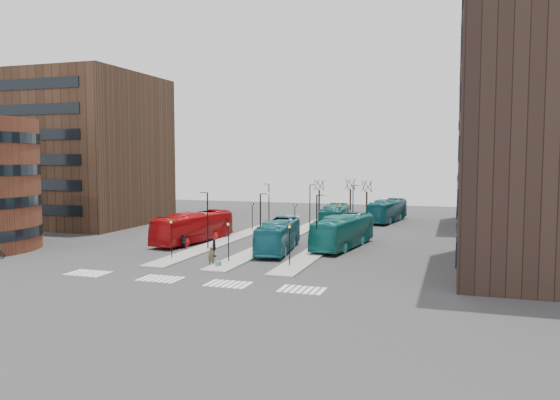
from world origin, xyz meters
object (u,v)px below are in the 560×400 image
(suitcase, at_px, (218,264))
(teal_bus_d, at_px, (387,211))
(teal_bus_a, at_px, (278,236))
(commuter_c, at_px, (276,244))
(commuter_b, at_px, (214,248))
(red_bus, at_px, (194,227))
(commuter_a, at_px, (184,241))
(teal_bus_b, at_px, (334,217))
(teal_bus_c, at_px, (343,231))
(traveller, at_px, (212,256))

(suitcase, height_order, teal_bus_d, teal_bus_d)
(teal_bus_a, height_order, commuter_c, teal_bus_a)
(commuter_b, xyz_separation_m, commuter_c, (5.13, 4.19, 0.02))
(red_bus, bearing_deg, commuter_a, -68.96)
(suitcase, relative_size, commuter_c, 0.31)
(red_bus, bearing_deg, teal_bus_b, 60.11)
(teal_bus_a, height_order, teal_bus_d, teal_bus_d)
(teal_bus_b, height_order, commuter_c, teal_bus_b)
(teal_bus_c, relative_size, commuter_c, 7.06)
(commuter_b, bearing_deg, teal_bus_c, -62.92)
(teal_bus_a, bearing_deg, teal_bus_c, 29.41)
(teal_bus_b, xyz_separation_m, commuter_c, (-1.85, -19.97, -0.78))
(teal_bus_d, height_order, commuter_c, teal_bus_d)
(suitcase, distance_m, teal_bus_b, 29.31)
(commuter_c, bearing_deg, red_bus, -78.79)
(commuter_c, bearing_deg, commuter_b, -22.57)
(teal_bus_a, height_order, traveller, teal_bus_a)
(teal_bus_c, xyz_separation_m, teal_bus_d, (1.69, 25.87, -0.06))
(teal_bus_d, distance_m, commuter_b, 37.59)
(red_bus, height_order, commuter_c, red_bus)
(traveller, bearing_deg, teal_bus_a, 41.39)
(suitcase, distance_m, commuter_a, 11.37)
(teal_bus_a, relative_size, teal_bus_c, 0.93)
(teal_bus_b, height_order, teal_bus_c, teal_bus_c)
(teal_bus_b, distance_m, commuter_a, 24.06)
(teal_bus_d, height_order, commuter_a, teal_bus_d)
(teal_bus_b, bearing_deg, commuter_c, -100.55)
(teal_bus_b, xyz_separation_m, teal_bus_d, (5.88, 11.16, 0.04))
(teal_bus_a, bearing_deg, traveller, -117.41)
(teal_bus_b, bearing_deg, red_bus, -133.71)
(teal_bus_b, distance_m, teal_bus_d, 12.61)
(teal_bus_c, bearing_deg, suitcase, -112.64)
(teal_bus_b, xyz_separation_m, commuter_b, (-6.97, -24.15, -0.80))
(teal_bus_b, bearing_deg, teal_bus_c, -79.37)
(suitcase, height_order, commuter_b, commuter_b)
(teal_bus_a, xyz_separation_m, commuter_c, (0.00, -0.77, -0.75))
(teal_bus_a, relative_size, teal_bus_d, 0.96)
(teal_bus_d, relative_size, traveller, 7.11)
(suitcase, bearing_deg, teal_bus_a, 86.50)
(teal_bus_b, bearing_deg, teal_bus_d, 56.95)
(traveller, distance_m, commuter_c, 9.10)
(teal_bus_a, relative_size, teal_bus_b, 0.98)
(teal_bus_b, xyz_separation_m, traveller, (-5.25, -28.41, -0.82))
(red_bus, height_order, teal_bus_c, teal_bus_c)
(teal_bus_b, relative_size, commuter_c, 6.67)
(teal_bus_c, bearing_deg, traveller, -116.25)
(red_bus, xyz_separation_m, teal_bus_b, (13.12, 16.52, -0.08))
(suitcase, xyz_separation_m, teal_bus_a, (2.51, 9.75, 1.38))
(commuter_a, xyz_separation_m, commuter_c, (10.34, 0.76, 0.12))
(teal_bus_b, bearing_deg, teal_bus_a, -100.76)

